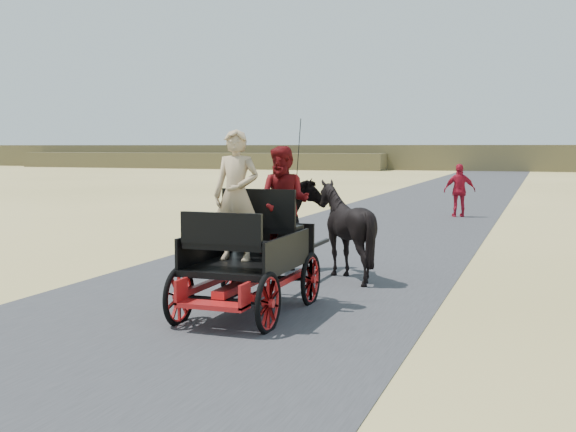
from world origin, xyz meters
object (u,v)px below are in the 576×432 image
(carriage, at_px, (249,287))
(horse_left, at_px, (285,227))
(horse_right, at_px, (345,230))
(pedestrian, at_px, (460,191))

(carriage, xyz_separation_m, horse_left, (-0.55, 3.00, 0.49))
(horse_right, xyz_separation_m, pedestrian, (0.63, 11.77, 0.01))
(horse_left, bearing_deg, pedestrian, -98.37)
(carriage, distance_m, pedestrian, 14.82)
(pedestrian, bearing_deg, carriage, 68.72)
(carriage, distance_m, horse_right, 3.09)
(carriage, height_order, horse_right, horse_right)
(horse_left, height_order, pedestrian, pedestrian)
(horse_left, bearing_deg, horse_right, -180.00)
(carriage, bearing_deg, horse_left, 100.39)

